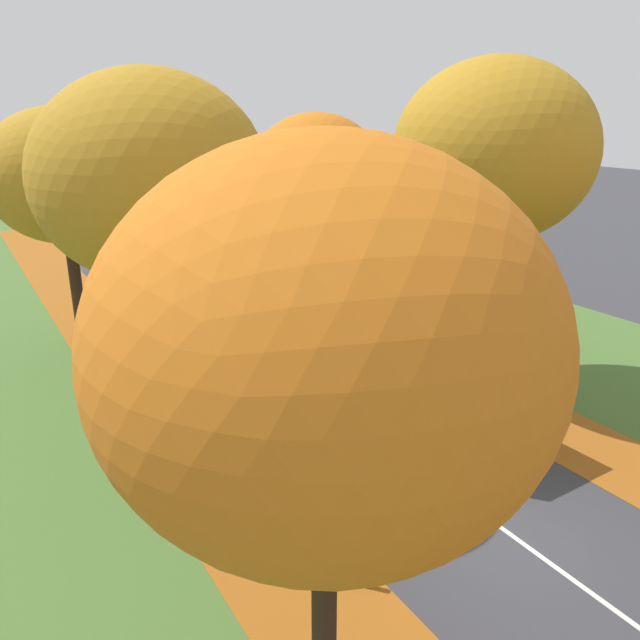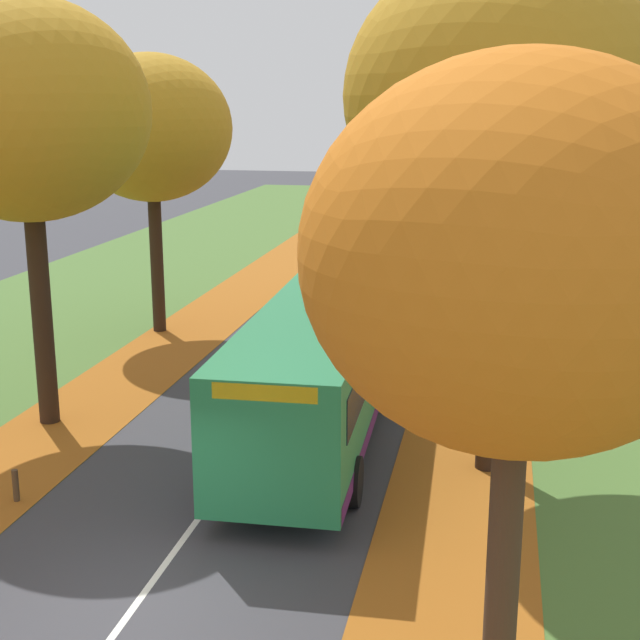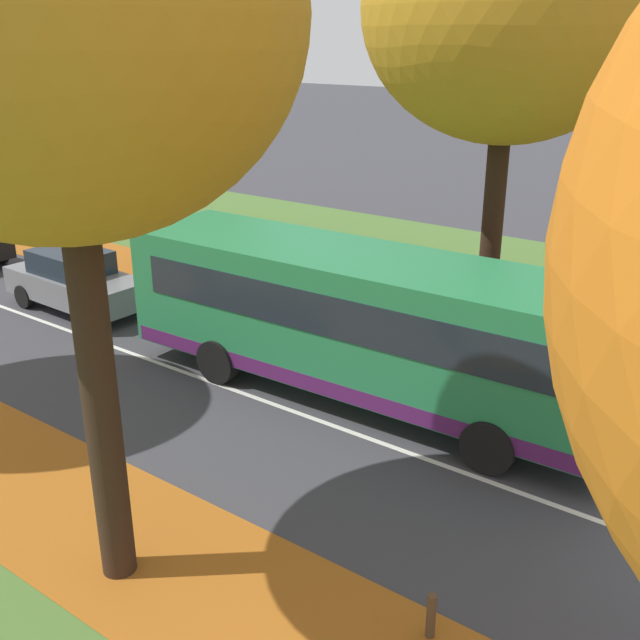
{
  "view_description": "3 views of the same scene",
  "coord_description": "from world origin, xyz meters",
  "px_view_note": "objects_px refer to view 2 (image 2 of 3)",
  "views": [
    {
      "loc": [
        -9.29,
        -7.54,
        8.69
      ],
      "look_at": [
        0.96,
        9.41,
        1.93
      ],
      "focal_mm": 35.0,
      "sensor_mm": 36.0,
      "label": 1
    },
    {
      "loc": [
        5.08,
        -11.19,
        7.41
      ],
      "look_at": [
        0.96,
        9.23,
        2.2
      ],
      "focal_mm": 50.0,
      "sensor_mm": 36.0,
      "label": 2
    },
    {
      "loc": [
        -10.2,
        -0.33,
        6.98
      ],
      "look_at": [
        0.55,
        7.61,
        1.82
      ],
      "focal_mm": 42.0,
      "sensor_mm": 36.0,
      "label": 3
    }
  ],
  "objects_px": {
    "bollard_third": "(16,486)",
    "bus": "(319,366)",
    "tree_left_mid": "(151,129)",
    "tree_left_near": "(26,111)",
    "tree_right_near": "(504,97)",
    "car_grey_lead": "(367,311)",
    "car_black_following": "(403,271)",
    "tree_right_mid": "(502,152)",
    "tree_right_nearest": "(520,257)"
  },
  "relations": [
    {
      "from": "tree_right_nearest",
      "to": "tree_right_near",
      "type": "bearing_deg",
      "value": 91.68
    },
    {
      "from": "tree_right_mid",
      "to": "car_black_following",
      "type": "height_order",
      "value": "tree_right_mid"
    },
    {
      "from": "tree_left_mid",
      "to": "tree_right_near",
      "type": "relative_size",
      "value": 0.86
    },
    {
      "from": "tree_right_near",
      "to": "car_black_following",
      "type": "relative_size",
      "value": 2.4
    },
    {
      "from": "tree_right_near",
      "to": "tree_left_mid",
      "type": "bearing_deg",
      "value": 139.33
    },
    {
      "from": "bollard_third",
      "to": "tree_left_mid",
      "type": "bearing_deg",
      "value": 99.21
    },
    {
      "from": "tree_left_near",
      "to": "tree_right_near",
      "type": "distance_m",
      "value": 10.16
    },
    {
      "from": "car_black_following",
      "to": "bollard_third",
      "type": "bearing_deg",
      "value": -104.23
    },
    {
      "from": "tree_right_nearest",
      "to": "tree_right_near",
      "type": "relative_size",
      "value": 0.78
    },
    {
      "from": "tree_right_near",
      "to": "tree_right_mid",
      "type": "xyz_separation_m",
      "value": [
        0.01,
        10.34,
        -1.6
      ]
    },
    {
      "from": "tree_right_mid",
      "to": "bus",
      "type": "distance_m",
      "value": 10.93
    },
    {
      "from": "tree_left_near",
      "to": "tree_right_mid",
      "type": "xyz_separation_m",
      "value": [
        10.14,
        9.63,
        -1.3
      ]
    },
    {
      "from": "tree_left_mid",
      "to": "tree_right_nearest",
      "type": "xyz_separation_m",
      "value": [
        10.95,
        -17.46,
        -0.63
      ]
    },
    {
      "from": "tree_left_mid",
      "to": "bollard_third",
      "type": "bearing_deg",
      "value": -80.79
    },
    {
      "from": "tree_right_mid",
      "to": "bollard_third",
      "type": "distance_m",
      "value": 17.12
    },
    {
      "from": "bus",
      "to": "car_grey_lead",
      "type": "distance_m",
      "value": 9.02
    },
    {
      "from": "tree_right_nearest",
      "to": "car_black_following",
      "type": "bearing_deg",
      "value": 98.64
    },
    {
      "from": "tree_left_mid",
      "to": "tree_right_nearest",
      "type": "height_order",
      "value": "tree_left_mid"
    },
    {
      "from": "tree_left_near",
      "to": "car_grey_lead",
      "type": "bearing_deg",
      "value": 56.04
    },
    {
      "from": "tree_right_nearest",
      "to": "tree_left_mid",
      "type": "bearing_deg",
      "value": 122.1
    },
    {
      "from": "tree_left_mid",
      "to": "bus",
      "type": "distance_m",
      "value": 11.86
    },
    {
      "from": "tree_right_mid",
      "to": "car_grey_lead",
      "type": "bearing_deg",
      "value": -173.41
    },
    {
      "from": "tree_right_near",
      "to": "bus",
      "type": "relative_size",
      "value": 0.97
    },
    {
      "from": "tree_left_near",
      "to": "car_grey_lead",
      "type": "relative_size",
      "value": 2.26
    },
    {
      "from": "bollard_third",
      "to": "tree_left_near",
      "type": "bearing_deg",
      "value": 109.81
    },
    {
      "from": "bus",
      "to": "car_grey_lead",
      "type": "height_order",
      "value": "bus"
    },
    {
      "from": "car_grey_lead",
      "to": "car_black_following",
      "type": "relative_size",
      "value": 1.0
    },
    {
      "from": "tree_right_near",
      "to": "bus",
      "type": "distance_m",
      "value": 6.87
    },
    {
      "from": "tree_left_mid",
      "to": "bollard_third",
      "type": "xyz_separation_m",
      "value": [
        2.04,
        -12.55,
        -6.15
      ]
    },
    {
      "from": "tree_right_nearest",
      "to": "bus",
      "type": "xyz_separation_m",
      "value": [
        -3.94,
        9.17,
        -4.14
      ]
    },
    {
      "from": "tree_left_near",
      "to": "tree_right_nearest",
      "type": "height_order",
      "value": "tree_left_near"
    },
    {
      "from": "tree_right_near",
      "to": "tree_right_mid",
      "type": "distance_m",
      "value": 10.46
    },
    {
      "from": "bus",
      "to": "bollard_third",
      "type": "bearing_deg",
      "value": -139.4
    },
    {
      "from": "tree_right_near",
      "to": "car_grey_lead",
      "type": "relative_size",
      "value": 2.4
    },
    {
      "from": "tree_right_nearest",
      "to": "tree_right_mid",
      "type": "bearing_deg",
      "value": 90.72
    },
    {
      "from": "tree_right_near",
      "to": "bus",
      "type": "height_order",
      "value": "tree_right_near"
    },
    {
      "from": "car_black_following",
      "to": "tree_right_mid",
      "type": "bearing_deg",
      "value": -61.04
    },
    {
      "from": "bollard_third",
      "to": "bus",
      "type": "xyz_separation_m",
      "value": [
        4.97,
        4.26,
        1.38
      ]
    },
    {
      "from": "tree_left_mid",
      "to": "bus",
      "type": "height_order",
      "value": "tree_left_mid"
    },
    {
      "from": "tree_right_near",
      "to": "tree_right_nearest",
      "type": "bearing_deg",
      "value": -88.32
    },
    {
      "from": "tree_left_near",
      "to": "tree_right_near",
      "type": "relative_size",
      "value": 0.94
    },
    {
      "from": "car_grey_lead",
      "to": "tree_right_near",
      "type": "bearing_deg",
      "value": -68.17
    },
    {
      "from": "tree_left_near",
      "to": "bollard_third",
      "type": "height_order",
      "value": "tree_left_near"
    },
    {
      "from": "tree_right_nearest",
      "to": "bollard_third",
      "type": "distance_m",
      "value": 11.58
    },
    {
      "from": "tree_left_near",
      "to": "tree_right_near",
      "type": "height_order",
      "value": "tree_right_near"
    },
    {
      "from": "tree_right_nearest",
      "to": "car_grey_lead",
      "type": "height_order",
      "value": "tree_right_nearest"
    },
    {
      "from": "tree_right_near",
      "to": "bollard_third",
      "type": "distance_m",
      "value": 11.7
    },
    {
      "from": "tree_left_near",
      "to": "tree_right_mid",
      "type": "distance_m",
      "value": 14.05
    },
    {
      "from": "tree_right_mid",
      "to": "bus",
      "type": "relative_size",
      "value": 0.82
    },
    {
      "from": "car_grey_lead",
      "to": "bollard_third",
      "type": "bearing_deg",
      "value": -109.61
    }
  ]
}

